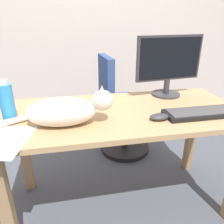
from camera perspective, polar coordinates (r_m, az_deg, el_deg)
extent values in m
plane|color=#474C56|center=(1.75, 2.32, -21.81)|extent=(8.00, 8.00, 0.00)
cube|color=beige|center=(2.75, -5.28, 24.54)|extent=(6.00, 0.04, 2.60)
cube|color=tan|center=(1.34, 2.80, -0.25)|extent=(1.45, 0.67, 0.03)
cube|color=#977752|center=(1.33, -25.54, -21.62)|extent=(0.06, 0.06, 0.68)
cube|color=#977752|center=(1.76, -21.64, -9.10)|extent=(0.06, 0.06, 0.68)
cube|color=#977752|center=(1.97, 19.80, -5.14)|extent=(0.06, 0.06, 0.68)
cylinder|color=black|center=(2.28, 3.27, -8.99)|extent=(0.48, 0.48, 0.04)
cylinder|color=black|center=(2.17, 3.40, -4.11)|extent=(0.06, 0.06, 0.48)
cylinder|color=navy|center=(2.06, 3.58, 2.54)|extent=(0.44, 0.44, 0.06)
cube|color=navy|center=(1.94, -1.54, 8.38)|extent=(0.09, 0.36, 0.40)
cylinder|color=#333338|center=(1.65, 13.70, 4.52)|extent=(0.20, 0.20, 0.01)
cylinder|color=#333338|center=(1.64, 13.89, 6.43)|extent=(0.04, 0.04, 0.10)
cube|color=#333338|center=(1.59, 14.59, 13.31)|extent=(0.48, 0.08, 0.30)
cube|color=black|center=(1.58, 14.87, 13.21)|extent=(0.45, 0.06, 0.27)
cube|color=black|center=(1.38, 22.20, -0.26)|extent=(0.44, 0.15, 0.02)
cube|color=#444447|center=(1.37, 22.29, 0.27)|extent=(0.40, 0.12, 0.00)
ellipsoid|color=silver|center=(1.16, -12.89, 0.10)|extent=(0.37, 0.20, 0.15)
sphere|color=silver|center=(1.14, -2.45, 3.01)|extent=(0.11, 0.11, 0.11)
cone|color=silver|center=(1.16, -2.64, 5.82)|extent=(0.04, 0.04, 0.04)
cone|color=silver|center=(1.10, -2.32, 4.89)|extent=(0.04, 0.04, 0.04)
cylinder|color=silver|center=(1.27, -24.29, -2.14)|extent=(0.18, 0.11, 0.03)
ellipsoid|color=#333338|center=(1.24, 12.10, -1.24)|extent=(0.11, 0.06, 0.04)
cube|color=white|center=(1.13, -26.17, -6.78)|extent=(0.27, 0.34, 0.00)
cylinder|color=#2D8CD1|center=(1.30, -25.43, 2.10)|extent=(0.07, 0.07, 0.20)
cylinder|color=silver|center=(1.27, -26.31, 6.90)|extent=(0.04, 0.04, 0.02)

